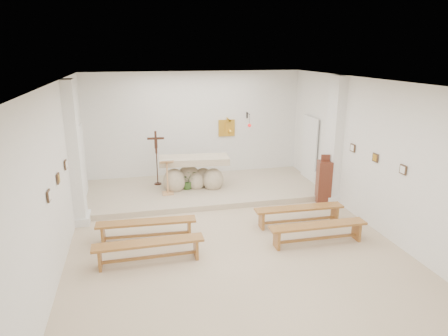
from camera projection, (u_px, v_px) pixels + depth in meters
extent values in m
cube|color=#C6B08F|center=(233.00, 244.00, 8.82)|extent=(7.00, 10.00, 0.00)
cube|color=white|center=(55.00, 180.00, 7.57)|extent=(0.02, 10.00, 3.50)
cube|color=white|center=(381.00, 158.00, 9.09)|extent=(0.02, 10.00, 3.50)
cube|color=white|center=(195.00, 126.00, 12.99)|extent=(7.00, 0.02, 3.50)
cube|color=silver|center=(234.00, 84.00, 7.84)|extent=(7.00, 10.00, 0.02)
cube|color=tan|center=(204.00, 189.00, 12.07)|extent=(6.98, 3.00, 0.15)
cube|color=white|center=(75.00, 154.00, 9.46)|extent=(0.26, 0.55, 3.50)
cube|color=white|center=(334.00, 140.00, 10.93)|extent=(0.26, 0.55, 3.50)
cube|color=gold|center=(227.00, 128.00, 13.22)|extent=(0.55, 0.04, 0.55)
cube|color=black|center=(247.00, 115.00, 13.27)|extent=(0.04, 0.02, 0.20)
cylinder|color=black|center=(248.00, 114.00, 13.11)|extent=(0.02, 0.30, 0.02)
cylinder|color=black|center=(250.00, 120.00, 13.02)|extent=(0.01, 0.01, 0.34)
sphere|color=red|center=(249.00, 125.00, 13.07)|extent=(0.11, 0.11, 0.11)
cube|color=#462F1E|center=(49.00, 196.00, 6.83)|extent=(0.03, 0.20, 0.20)
cube|color=#462F1E|center=(58.00, 178.00, 7.77)|extent=(0.03, 0.20, 0.20)
cube|color=#462F1E|center=(66.00, 165.00, 8.70)|extent=(0.03, 0.20, 0.20)
cube|color=#462F1E|center=(403.00, 170.00, 8.34)|extent=(0.03, 0.20, 0.20)
cube|color=#462F1E|center=(375.00, 158.00, 9.28)|extent=(0.03, 0.20, 0.20)
cube|color=#462F1E|center=(353.00, 148.00, 10.21)|extent=(0.03, 0.20, 0.20)
cube|color=silver|center=(82.00, 202.00, 10.52)|extent=(0.10, 0.85, 0.52)
cube|color=silver|center=(321.00, 183.00, 12.02)|extent=(0.10, 0.85, 0.52)
ellipsoid|color=beige|center=(174.00, 181.00, 11.71)|extent=(0.66, 0.56, 0.75)
ellipsoid|color=beige|center=(213.00, 180.00, 11.89)|extent=(0.62, 0.52, 0.70)
ellipsoid|color=beige|center=(189.00, 176.00, 12.11)|extent=(0.70, 0.60, 0.66)
ellipsoid|color=beige|center=(203.00, 178.00, 12.15)|extent=(0.57, 0.49, 0.62)
ellipsoid|color=beige|center=(196.00, 181.00, 11.92)|extent=(0.48, 0.41, 0.57)
cube|color=beige|center=(194.00, 160.00, 11.78)|extent=(2.10, 0.98, 0.20)
cube|color=tan|center=(168.00, 193.00, 11.49)|extent=(0.32, 0.32, 0.04)
cylinder|color=tan|center=(167.00, 179.00, 11.37)|extent=(0.05, 0.05, 0.90)
cube|color=tan|center=(167.00, 162.00, 11.21)|extent=(0.38, 0.28, 0.15)
cube|color=white|center=(167.00, 161.00, 11.17)|extent=(0.33, 0.22, 0.12)
cylinder|color=#3B1D13|center=(158.00, 184.00, 12.32)|extent=(0.22, 0.22, 0.03)
cylinder|color=#3B1D13|center=(157.00, 169.00, 12.18)|extent=(0.03, 0.03, 1.01)
cube|color=#3B1D13|center=(156.00, 142.00, 11.95)|extent=(0.07, 0.05, 0.69)
cube|color=#3B1D13|center=(156.00, 138.00, 11.92)|extent=(0.50, 0.08, 0.06)
cube|color=#3B1D13|center=(156.00, 143.00, 11.93)|extent=(0.09, 0.04, 0.29)
imported|color=#325622|center=(188.00, 180.00, 11.84)|extent=(0.54, 0.48, 0.57)
cube|color=#5D2A1A|center=(324.00, 182.00, 11.10)|extent=(0.44, 0.44, 1.20)
cube|color=#5D2A1A|center=(325.00, 158.00, 10.91)|extent=(0.25, 0.10, 0.20)
cube|color=#A1622F|center=(146.00, 222.00, 8.89)|extent=(2.21, 0.46, 0.05)
cube|color=#A1622F|center=(103.00, 235.00, 8.79)|extent=(0.08, 0.32, 0.42)
cube|color=#A1622F|center=(189.00, 228.00, 9.12)|extent=(0.08, 0.32, 0.42)
cube|color=#A1622F|center=(147.00, 235.00, 8.98)|extent=(1.85, 0.15, 0.05)
cube|color=#A1622F|center=(299.00, 208.00, 9.69)|extent=(2.21, 0.40, 0.05)
cube|color=#A1622F|center=(262.00, 220.00, 9.57)|extent=(0.07, 0.32, 0.42)
cube|color=#A1622F|center=(335.00, 214.00, 9.94)|extent=(0.07, 0.32, 0.42)
cube|color=#A1622F|center=(299.00, 220.00, 9.78)|extent=(1.85, 0.10, 0.05)
cube|color=#A1622F|center=(149.00, 243.00, 7.93)|extent=(2.20, 0.38, 0.05)
cube|color=#A1622F|center=(100.00, 259.00, 7.78)|extent=(0.06, 0.32, 0.42)
cube|color=#A1622F|center=(196.00, 248.00, 8.22)|extent=(0.06, 0.32, 0.42)
cube|color=#A1622F|center=(149.00, 257.00, 8.02)|extent=(1.85, 0.09, 0.05)
cube|color=#A1622F|center=(318.00, 225.00, 8.73)|extent=(2.20, 0.37, 0.05)
cube|color=#A1622F|center=(277.00, 239.00, 8.59)|extent=(0.06, 0.32, 0.42)
cube|color=#A1622F|center=(356.00, 231.00, 8.99)|extent=(0.06, 0.32, 0.42)
cube|color=#A1622F|center=(317.00, 239.00, 8.82)|extent=(1.85, 0.08, 0.05)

